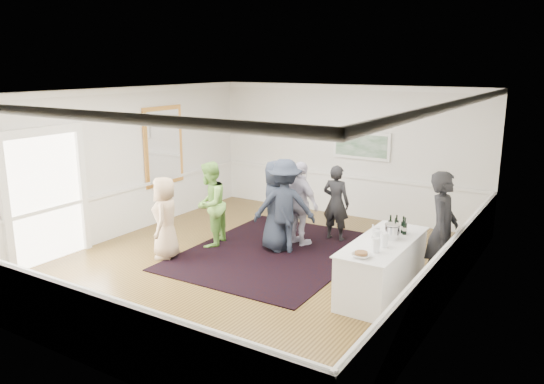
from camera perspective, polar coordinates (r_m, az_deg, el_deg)
The scene contains 23 objects.
floor at distance 10.08m, azimuth -1.69°, elevation -7.75°, with size 8.00×8.00×0.00m, color brown.
ceiling at distance 9.40m, azimuth -1.83°, elevation 10.73°, with size 7.00×8.00×0.02m, color white.
wall_left at distance 11.88m, azimuth -15.98°, elevation 3.05°, with size 0.02×8.00×3.20m, color white.
wall_right at distance 8.26m, azimuth 18.92°, elevation -1.67°, with size 0.02×8.00×3.20m, color white.
wall_back at distance 13.07m, azimuth 8.02°, elevation 4.38°, with size 7.00×0.02×3.20m, color white.
wall_front at distance 6.78m, azimuth -20.89°, elevation -5.14°, with size 7.00×0.02×3.20m, color white.
wainscoting at distance 9.91m, azimuth -1.71°, elevation -5.06°, with size 7.00×8.00×1.00m, color white, non-canonical shape.
mirror at distance 12.71m, azimuth -11.57°, elevation 4.88°, with size 0.05×1.25×1.85m.
doorway at distance 10.72m, azimuth -23.21°, elevation 0.36°, with size 0.10×1.78×2.56m.
landscape_painting at distance 12.84m, azimuth 9.58°, elevation 4.97°, with size 1.44×0.06×0.66m.
area_rug at distance 10.66m, azimuth 0.26°, elevation -6.47°, with size 3.15×4.14×0.02m, color black.
serving_table at distance 8.90m, azimuth 11.78°, elevation -7.89°, with size 0.85×2.22×0.90m.
bartender at distance 9.16m, azimuth 17.84°, elevation -4.03°, with size 0.73×0.48×2.00m, color black.
guest_tan at distance 10.37m, azimuth -11.43°, elevation -2.73°, with size 0.78×0.51×1.60m, color tan.
guest_green at distance 10.90m, azimuth -6.70°, elevation -1.33°, with size 0.85×0.67×1.76m, color #75B247.
guest_lilac at distance 10.88m, azimuth 3.08°, elevation -1.29°, with size 1.03×0.43×1.76m, color silver.
guest_dark_a at distance 10.44m, azimuth 1.33°, elevation -1.54°, with size 1.22×0.70×1.88m, color #1E2533.
guest_dark_b at distance 11.27m, azimuth 6.89°, elevation -1.18°, with size 0.59×0.39×1.62m, color black.
guest_navy at distance 10.58m, azimuth 0.45°, elevation -1.47°, with size 0.90×0.58×1.84m, color #1E2533.
wine_bottles at distance 9.14m, azimuth 13.27°, elevation -3.40°, with size 0.33×0.25×0.31m.
juice_pitchers at distance 8.47m, azimuth 11.34°, elevation -4.92°, with size 0.35×0.65×0.24m.
ice_bucket at distance 8.86m, azimuth 12.82°, elevation -4.20°, with size 0.26×0.26×0.24m, color silver.
nut_bowl at distance 7.97m, azimuth 9.57°, elevation -6.64°, with size 0.28×0.28×0.08m.
Camera 1 is at (5.21, -7.81, 3.68)m, focal length 35.00 mm.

